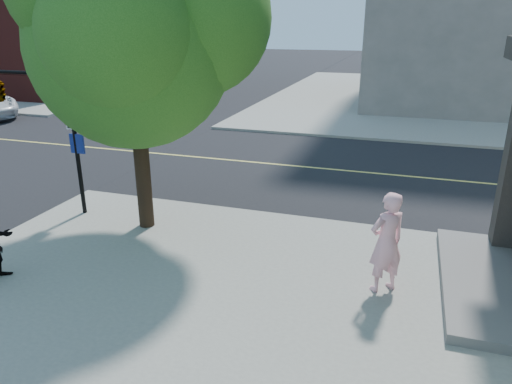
% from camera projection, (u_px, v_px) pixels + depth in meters
% --- Properties ---
extents(ground, '(140.00, 140.00, 0.00)m').
position_uv_depth(ground, '(119.00, 198.00, 13.39)').
color(ground, black).
rests_on(ground, ground).
extents(road_ew, '(140.00, 9.00, 0.01)m').
position_uv_depth(road_ew, '(188.00, 156.00, 17.41)').
color(road_ew, black).
rests_on(road_ew, ground).
extents(sidewalk_nw, '(26.00, 25.00, 0.12)m').
position_uv_depth(sidewalk_nw, '(24.00, 79.00, 39.25)').
color(sidewalk_nw, gray).
rests_on(sidewalk_nw, ground).
extents(man_on_phone, '(0.81, 0.78, 1.86)m').
position_uv_depth(man_on_phone, '(386.00, 243.00, 8.31)').
color(man_on_phone, '#FBB0BF').
rests_on(man_on_phone, sidewalk_se).
extents(street_tree, '(5.29, 4.81, 7.03)m').
position_uv_depth(street_tree, '(135.00, 22.00, 9.75)').
color(street_tree, black).
rests_on(street_tree, sidewalk_se).
extents(signal_pole, '(3.18, 0.36, 3.58)m').
position_uv_depth(signal_pole, '(10.00, 93.00, 11.57)').
color(signal_pole, black).
rests_on(signal_pole, sidewalk_se).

